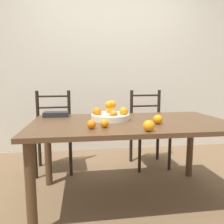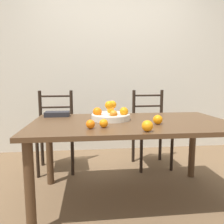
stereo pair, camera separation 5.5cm
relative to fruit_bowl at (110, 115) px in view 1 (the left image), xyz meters
The scene contains 11 objects.
ground_plane 0.80m from the fruit_bowl, 27.47° to the right, with size 12.00×12.00×0.00m, color brown.
wall_back 1.55m from the fruit_bowl, 83.25° to the left, with size 8.00×0.06×2.60m.
dining_table 0.23m from the fruit_bowl, 27.47° to the right, with size 1.71×0.95×0.73m.
fruit_bowl is the anchor object (origin of this frame).
orange_loose_0 0.53m from the fruit_bowl, 67.12° to the right, with size 0.08×0.08×0.08m.
orange_loose_1 0.33m from the fruit_bowl, 105.19° to the right, with size 0.07×0.07×0.07m.
orange_loose_2 0.43m from the fruit_bowl, 34.00° to the right, with size 0.08×0.08×0.08m.
orange_loose_3 0.40m from the fruit_bowl, 118.13° to the right, with size 0.07×0.07×0.07m.
chair_left 0.97m from the fruit_bowl, 130.01° to the left, with size 0.44×0.43×0.96m.
chair_right 0.97m from the fruit_bowl, 50.23° to the left, with size 0.44×0.42×0.96m.
book_stack 0.57m from the fruit_bowl, 153.14° to the left, with size 0.24×0.14×0.05m.
Camera 1 is at (-0.43, -1.84, 1.08)m, focal length 35.00 mm.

